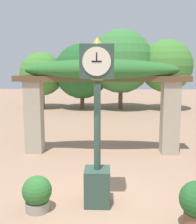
% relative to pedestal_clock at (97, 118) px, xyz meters
% --- Properties ---
extents(ground_plane, '(60.00, 60.00, 0.00)m').
position_rel_pedestal_clock_xyz_m(ground_plane, '(0.02, 0.11, -1.82)').
color(ground_plane, '#9E7A60').
extents(pedestal_clock, '(0.63, 0.68, 3.39)m').
position_rel_pedestal_clock_xyz_m(pedestal_clock, '(0.00, 0.00, 0.00)').
color(pedestal_clock, '#2D473D').
rests_on(pedestal_clock, ground).
extents(pergola, '(5.60, 1.15, 3.07)m').
position_rel_pedestal_clock_xyz_m(pergola, '(0.02, 3.57, 0.51)').
color(pergola, '#A89E89').
rests_on(pergola, ground).
extents(potted_plant_near_right, '(0.59, 0.59, 0.71)m').
position_rel_pedestal_clock_xyz_m(potted_plant_near_right, '(-1.18, -0.31, -1.46)').
color(potted_plant_near_right, gray).
rests_on(potted_plant_near_right, ground).
extents(tree_line, '(11.48, 4.16, 5.25)m').
position_rel_pedestal_clock_xyz_m(tree_line, '(0.35, 13.36, 1.00)').
color(tree_line, brown).
rests_on(tree_line, ground).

